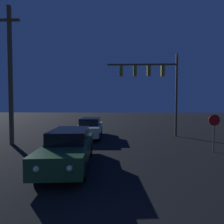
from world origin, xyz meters
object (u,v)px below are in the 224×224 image
object	(u,v)px
stop_sign	(214,126)
car_near	(69,147)
traffic_signal_mast	(155,79)
car_far	(90,127)
utility_pole	(10,74)

from	to	relation	value
stop_sign	car_near	bearing A→B (deg)	-162.43
car_near	traffic_signal_mast	xyz separation A→B (m)	(5.23, 7.25, 3.97)
car_near	stop_sign	size ratio (longest dim) A/B	2.36
car_near	car_far	size ratio (longest dim) A/B	1.01
car_near	stop_sign	world-z (taller)	stop_sign
car_far	utility_pole	xyz separation A→B (m)	(-4.87, -2.69, 3.87)
traffic_signal_mast	stop_sign	bearing A→B (deg)	-65.13
car_far	utility_pole	world-z (taller)	utility_pole
car_far	traffic_signal_mast	world-z (taller)	traffic_signal_mast
stop_sign	utility_pole	bearing A→B (deg)	172.63
car_far	utility_pole	bearing A→B (deg)	27.24
traffic_signal_mast	utility_pole	distance (m)	10.72
car_far	car_near	bearing A→B (deg)	89.30
car_near	traffic_signal_mast	distance (m)	9.78
stop_sign	utility_pole	distance (m)	12.99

